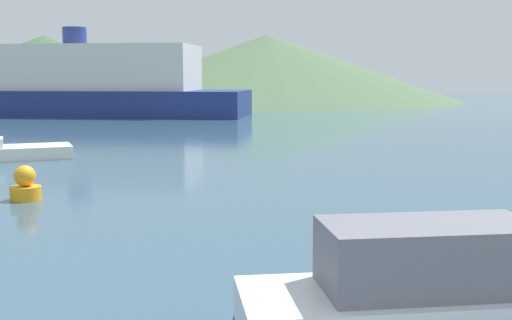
{
  "coord_description": "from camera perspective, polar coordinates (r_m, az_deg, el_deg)",
  "views": [
    {
      "loc": [
        -0.45,
        -3.93,
        3.57
      ],
      "look_at": [
        0.85,
        14.0,
        1.2
      ],
      "focal_mm": 45.0,
      "sensor_mm": 36.0,
      "label": 1
    }
  ],
  "objects": [
    {
      "name": "hill_west",
      "position": [
        86.99,
        -18.26,
        7.62
      ],
      "size": [
        43.99,
        43.99,
        8.65
      ],
      "color": "#3D6038",
      "rests_on": "ground_plane"
    },
    {
      "name": "buoy_marker",
      "position": [
        19.68,
        -19.82,
        -2.16
      ],
      "size": [
        0.88,
        0.88,
        1.01
      ],
      "color": "orange",
      "rests_on": "ground_plane"
    },
    {
      "name": "motorboat_near",
      "position": [
        9.37,
        20.42,
        -11.87
      ],
      "size": [
        7.0,
        2.09,
        2.08
      ],
      "rotation": [
        0.0,
        0.0,
        0.06
      ],
      "color": "silver",
      "rests_on": "ground_plane"
    },
    {
      "name": "ferry_distant",
      "position": [
        60.75,
        -15.68,
        6.47
      ],
      "size": [
        32.08,
        14.6,
        7.89
      ],
      "rotation": [
        0.0,
        0.0,
        -0.21
      ],
      "color": "navy",
      "rests_on": "ground_plane"
    },
    {
      "name": "hill_central",
      "position": [
        91.47,
        1.04,
        8.18
      ],
      "size": [
        53.61,
        53.61,
        9.32
      ],
      "color": "#4C6647",
      "rests_on": "ground_plane"
    }
  ]
}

